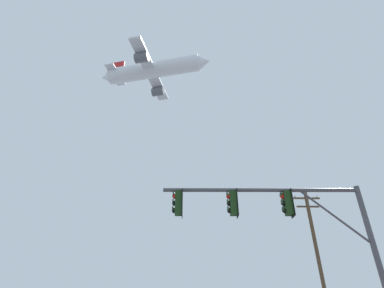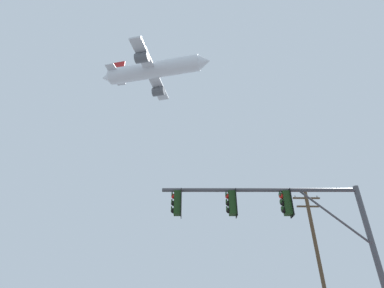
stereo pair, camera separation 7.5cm
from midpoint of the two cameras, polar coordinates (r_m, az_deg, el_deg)
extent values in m
cylinder|color=#4C4C51|center=(12.65, 32.12, -20.03)|extent=(0.20, 0.20, 6.21)
cylinder|color=#4C4C51|center=(11.96, 12.65, -8.52)|extent=(7.46, 0.28, 0.15)
cylinder|color=#4C4C51|center=(12.49, 25.22, -12.26)|extent=(2.29, 0.12, 2.08)
cube|color=#193814|center=(11.50, -2.75, -11.13)|extent=(0.27, 0.32, 0.90)
cylinder|color=#193814|center=(11.67, -2.69, -8.76)|extent=(0.05, 0.05, 0.12)
cube|color=black|center=(11.49, -2.04, -11.13)|extent=(0.03, 0.46, 1.04)
sphere|color=red|center=(11.60, -3.45, -9.86)|extent=(0.20, 0.20, 0.20)
cylinder|color=#193814|center=(11.62, -3.76, -9.58)|extent=(0.04, 0.21, 0.21)
sphere|color=black|center=(11.50, -3.49, -11.17)|extent=(0.20, 0.20, 0.20)
cylinder|color=#193814|center=(11.53, -3.81, -10.88)|extent=(0.04, 0.21, 0.21)
sphere|color=black|center=(11.41, -3.54, -12.50)|extent=(0.20, 0.20, 0.20)
cylinder|color=#193814|center=(11.44, -3.86, -12.20)|extent=(0.04, 0.21, 0.21)
cube|color=#193814|center=(11.59, 7.62, -11.06)|extent=(0.27, 0.32, 0.90)
cylinder|color=#193814|center=(11.77, 7.45, -8.71)|extent=(0.05, 0.05, 0.12)
cube|color=black|center=(11.61, 8.32, -11.04)|extent=(0.03, 0.46, 1.04)
sphere|color=red|center=(11.66, 6.82, -9.82)|extent=(0.20, 0.20, 0.20)
cylinder|color=#193814|center=(11.68, 6.48, -9.55)|extent=(0.04, 0.21, 0.21)
sphere|color=black|center=(11.57, 6.90, -11.12)|extent=(0.20, 0.20, 0.20)
cylinder|color=#193814|center=(11.58, 6.56, -10.85)|extent=(0.04, 0.21, 0.21)
sphere|color=black|center=(11.48, 6.99, -12.44)|extent=(0.20, 0.20, 0.20)
cylinder|color=#193814|center=(11.49, 6.64, -12.16)|extent=(0.04, 0.21, 0.21)
cube|color=#193814|center=(12.04, 17.51, -10.66)|extent=(0.27, 0.32, 0.90)
cylinder|color=#193814|center=(12.21, 17.14, -8.41)|extent=(0.05, 0.05, 0.12)
cube|color=black|center=(12.08, 18.16, -10.62)|extent=(0.03, 0.46, 1.04)
sphere|color=red|center=(12.08, 16.65, -9.50)|extent=(0.20, 0.20, 0.20)
cylinder|color=#193814|center=(12.08, 16.31, -9.25)|extent=(0.04, 0.21, 0.21)
sphere|color=black|center=(11.99, 16.85, -10.74)|extent=(0.20, 0.20, 0.20)
cylinder|color=#193814|center=(11.99, 16.50, -10.49)|extent=(0.04, 0.21, 0.21)
sphere|color=black|center=(11.91, 17.05, -12.01)|extent=(0.20, 0.20, 0.20)
cylinder|color=#193814|center=(11.91, 16.70, -11.75)|extent=(0.04, 0.21, 0.21)
cylinder|color=brown|center=(25.45, 22.84, -19.91)|extent=(0.28, 0.28, 10.80)
cube|color=brown|center=(26.60, 20.75, -9.59)|extent=(2.20, 0.12, 0.12)
cube|color=brown|center=(26.38, 21.03, -11.01)|extent=(1.80, 0.12, 0.12)
cylinder|color=gray|center=(26.32, 18.86, -9.44)|extent=(0.10, 0.10, 0.18)
cylinder|color=gray|center=(26.98, 22.50, -9.25)|extent=(0.10, 0.10, 0.18)
cylinder|color=white|center=(61.21, -7.35, 13.78)|extent=(18.41, 7.39, 3.23)
cone|color=white|center=(59.25, 2.25, 15.33)|extent=(2.88, 3.50, 3.07)
cone|color=white|center=(64.66, -15.94, 12.05)|extent=(2.60, 3.14, 2.74)
cube|color=silver|center=(61.02, -7.84, 13.36)|extent=(6.17, 17.19, 0.36)
cylinder|color=#595B60|center=(63.72, -6.47, 9.85)|extent=(2.78, 2.33, 1.82)
cylinder|color=#595B60|center=(57.21, -9.55, 15.85)|extent=(2.78, 2.33, 1.82)
cube|color=#B21E1E|center=(65.03, -14.00, 13.61)|extent=(2.80, 0.90, 3.83)
cube|color=silver|center=(64.10, -14.34, 12.59)|extent=(3.18, 6.31, 0.20)
camera|label=1|loc=(0.04, -90.08, 0.05)|focal=28.15mm
camera|label=2|loc=(0.04, 89.92, -0.05)|focal=28.15mm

